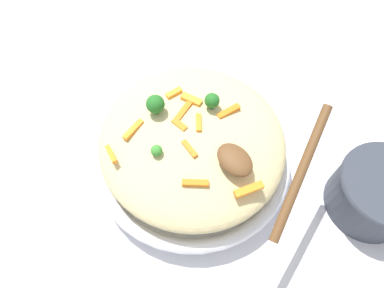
# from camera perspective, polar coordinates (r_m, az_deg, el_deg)

# --- Properties ---
(ground_plane) EXTENTS (2.40, 2.40, 0.00)m
(ground_plane) POSITION_cam_1_polar(r_m,az_deg,el_deg) (0.61, 0.00, -3.29)
(ground_plane) COLOR silver
(serving_bowl) EXTENTS (0.32, 0.32, 0.05)m
(serving_bowl) POSITION_cam_1_polar(r_m,az_deg,el_deg) (0.58, 0.00, -2.16)
(serving_bowl) COLOR silver
(serving_bowl) RESTS_ON ground_plane
(pasta_mound) EXTENTS (0.29, 0.28, 0.08)m
(pasta_mound) POSITION_cam_1_polar(r_m,az_deg,el_deg) (0.54, 0.00, 0.49)
(pasta_mound) COLOR #DBC689
(pasta_mound) RESTS_ON serving_bowl
(carrot_piece_0) EXTENTS (0.01, 0.03, 0.01)m
(carrot_piece_0) POSITION_cam_1_polar(r_m,az_deg,el_deg) (0.54, -2.96, 8.25)
(carrot_piece_0) COLOR orange
(carrot_piece_0) RESTS_ON pasta_mound
(carrot_piece_1) EXTENTS (0.02, 0.04, 0.01)m
(carrot_piece_1) POSITION_cam_1_polar(r_m,az_deg,el_deg) (0.51, -9.54, 2.33)
(carrot_piece_1) COLOR orange
(carrot_piece_1) RESTS_ON pasta_mound
(carrot_piece_2) EXTENTS (0.03, 0.02, 0.01)m
(carrot_piece_2) POSITION_cam_1_polar(r_m,az_deg,el_deg) (0.51, 0.78, 3.79)
(carrot_piece_2) COLOR orange
(carrot_piece_2) RESTS_ON pasta_mound
(carrot_piece_3) EXTENTS (0.02, 0.04, 0.01)m
(carrot_piece_3) POSITION_cam_1_polar(r_m,az_deg,el_deg) (0.52, -1.38, 5.43)
(carrot_piece_3) COLOR orange
(carrot_piece_3) RESTS_ON pasta_mound
(carrot_piece_4) EXTENTS (0.02, 0.04, 0.01)m
(carrot_piece_4) POSITION_cam_1_polar(r_m,az_deg,el_deg) (0.47, 8.86, -7.61)
(carrot_piece_4) COLOR orange
(carrot_piece_4) RESTS_ON pasta_mound
(carrot_piece_5) EXTENTS (0.03, 0.01, 0.01)m
(carrot_piece_5) POSITION_cam_1_polar(r_m,az_deg,el_deg) (0.50, -13.01, -1.63)
(carrot_piece_5) COLOR orange
(carrot_piece_5) RESTS_ON pasta_mound
(carrot_piece_6) EXTENTS (0.03, 0.01, 0.01)m
(carrot_piece_6) POSITION_cam_1_polar(r_m,az_deg,el_deg) (0.49, -0.40, -0.80)
(carrot_piece_6) COLOR orange
(carrot_piece_6) RESTS_ON pasta_mound
(carrot_piece_7) EXTENTS (0.03, 0.02, 0.01)m
(carrot_piece_7) POSITION_cam_1_polar(r_m,az_deg,el_deg) (0.53, -0.09, 7.24)
(carrot_piece_7) COLOR orange
(carrot_piece_7) RESTS_ON pasta_mound
(carrot_piece_8) EXTENTS (0.01, 0.04, 0.01)m
(carrot_piece_8) POSITION_cam_1_polar(r_m,az_deg,el_deg) (0.52, 5.96, 5.24)
(carrot_piece_8) COLOR orange
(carrot_piece_8) RESTS_ON pasta_mound
(carrot_piece_9) EXTENTS (0.03, 0.01, 0.01)m
(carrot_piece_9) POSITION_cam_1_polar(r_m,az_deg,el_deg) (0.51, -2.05, 3.14)
(carrot_piece_9) COLOR orange
(carrot_piece_9) RESTS_ON pasta_mound
(carrot_piece_10) EXTENTS (0.03, 0.03, 0.01)m
(carrot_piece_10) POSITION_cam_1_polar(r_m,az_deg,el_deg) (0.47, 0.54, -6.37)
(carrot_piece_10) COLOR orange
(carrot_piece_10) RESTS_ON pasta_mound
(broccoli_floret_0) EXTENTS (0.02, 0.02, 0.02)m
(broccoli_floret_0) POSITION_cam_1_polar(r_m,az_deg,el_deg) (0.48, -6.02, -0.80)
(broccoli_floret_0) COLOR #377928
(broccoli_floret_0) RESTS_ON pasta_mound
(broccoli_floret_1) EXTENTS (0.02, 0.02, 0.03)m
(broccoli_floret_1) POSITION_cam_1_polar(r_m,az_deg,el_deg) (0.51, 3.28, 7.03)
(broccoli_floret_1) COLOR #205B1C
(broccoli_floret_1) RESTS_ON pasta_mound
(broccoli_floret_2) EXTENTS (0.03, 0.03, 0.03)m
(broccoli_floret_2) POSITION_cam_1_polar(r_m,az_deg,el_deg) (0.51, -5.97, 6.43)
(broccoli_floret_2) COLOR #205B1C
(broccoli_floret_2) RESTS_ON pasta_mound
(serving_spoon) EXTENTS (0.14, 0.16, 0.08)m
(serving_spoon) POSITION_cam_1_polar(r_m,az_deg,el_deg) (0.46, 10.80, -3.29)
(serving_spoon) COLOR brown
(serving_spoon) RESTS_ON pasta_mound
(companion_bowl) EXTENTS (0.14, 0.14, 0.09)m
(companion_bowl) POSITION_cam_1_polar(r_m,az_deg,el_deg) (0.61, 27.97, -6.96)
(companion_bowl) COLOR #333842
(companion_bowl) RESTS_ON ground_plane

